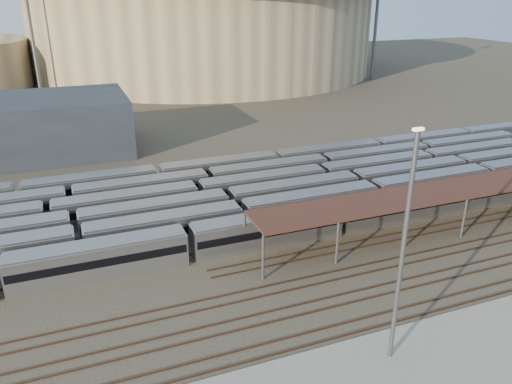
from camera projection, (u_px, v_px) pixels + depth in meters
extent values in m
plane|color=#383026|center=(337.00, 270.00, 52.94)|extent=(420.00, 420.00, 0.00)
cube|color=gray|center=(379.00, 376.00, 38.29)|extent=(50.00, 9.00, 0.20)
cube|color=#A6A6AA|center=(339.00, 218.00, 60.75)|extent=(112.00, 2.90, 3.60)
cube|color=#A6A6AA|center=(242.00, 218.00, 60.64)|extent=(112.00, 2.90, 3.60)
cube|color=#A6A6AA|center=(229.00, 206.00, 64.16)|extent=(112.00, 2.90, 3.60)
cube|color=#A6A6AA|center=(323.00, 179.00, 73.14)|extent=(112.00, 2.90, 3.60)
cube|color=#A6A6AA|center=(209.00, 184.00, 71.34)|extent=(112.00, 2.90, 3.60)
cube|color=#A6A6AA|center=(277.00, 164.00, 79.14)|extent=(112.00, 2.90, 3.60)
cylinder|color=#56565B|center=(263.00, 257.00, 50.43)|extent=(0.30, 0.30, 5.00)
cylinder|color=#56565B|center=(245.00, 235.00, 55.09)|extent=(0.30, 0.30, 5.00)
cylinder|color=#56565B|center=(337.00, 243.00, 53.31)|extent=(0.30, 0.30, 5.00)
cylinder|color=#56565B|center=(314.00, 222.00, 57.96)|extent=(0.30, 0.30, 5.00)
cylinder|color=#56565B|center=(404.00, 230.00, 56.19)|extent=(0.30, 0.30, 5.00)
cylinder|color=#56565B|center=(377.00, 211.00, 60.84)|extent=(0.30, 0.30, 5.00)
cylinder|color=#56565B|center=(464.00, 218.00, 59.07)|extent=(0.30, 0.30, 5.00)
cylinder|color=#56565B|center=(433.00, 201.00, 63.72)|extent=(0.30, 0.30, 5.00)
cylinder|color=#56565B|center=(486.00, 192.00, 66.60)|extent=(0.30, 0.30, 5.00)
cube|color=#321814|center=(479.00, 185.00, 61.83)|extent=(60.00, 6.00, 0.30)
cube|color=#4C3323|center=(346.00, 278.00, 51.40)|extent=(170.00, 0.12, 0.18)
cube|color=#4C3323|center=(339.00, 270.00, 52.69)|extent=(170.00, 0.12, 0.18)
cube|color=#4C3323|center=(367.00, 298.00, 47.95)|extent=(170.00, 0.12, 0.18)
cube|color=#4C3323|center=(359.00, 290.00, 49.24)|extent=(170.00, 0.12, 0.18)
cube|color=#4C3323|center=(392.00, 322.00, 44.50)|extent=(170.00, 0.12, 0.18)
cube|color=#4C3323|center=(383.00, 313.00, 45.80)|extent=(170.00, 0.12, 0.18)
cylinder|color=tan|center=(203.00, 30.00, 176.74)|extent=(116.00, 116.00, 28.00)
cube|color=#1E232D|center=(4.00, 129.00, 86.72)|extent=(42.00, 20.00, 10.00)
cylinder|color=#56565B|center=(31.00, 28.00, 130.89)|extent=(1.00, 1.00, 36.00)
cylinder|color=#56565B|center=(376.00, 22.00, 155.85)|extent=(1.00, 1.00, 36.00)
cylinder|color=#56565B|center=(94.00, 17.00, 180.72)|extent=(1.00, 1.00, 36.00)
cylinder|color=#56565B|center=(403.00, 254.00, 36.80)|extent=(0.36, 0.36, 18.73)
cube|color=#FFF2CC|center=(418.00, 129.00, 33.21)|extent=(0.80, 0.30, 0.20)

